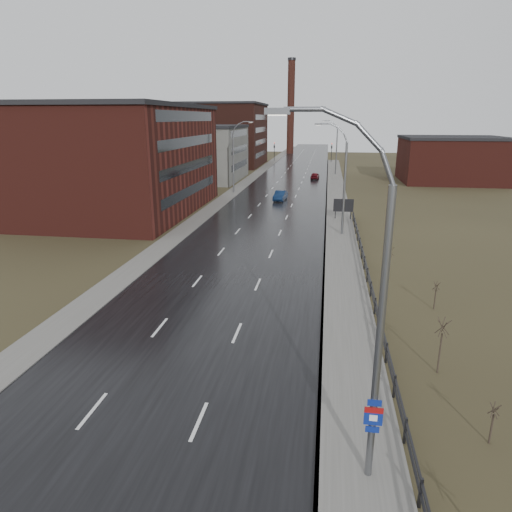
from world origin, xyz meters
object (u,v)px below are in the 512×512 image
(car_near, at_px, (280,196))
(car_far, at_px, (315,176))
(billboard, at_px, (343,206))
(streetlight_main, at_px, (371,314))

(car_near, relative_size, car_far, 1.11)
(billboard, distance_m, car_near, 15.23)
(car_near, distance_m, car_far, 26.15)
(streetlight_main, height_order, car_far, streetlight_main)
(billboard, xyz_separation_m, car_near, (-8.81, 12.38, -1.04))
(car_near, bearing_deg, car_far, 85.98)
(streetlight_main, xyz_separation_m, billboard, (0.63, 41.62, -4.32))
(streetlight_main, xyz_separation_m, car_far, (-3.84, 79.79, -5.40))
(streetlight_main, bearing_deg, billboard, 89.14)
(billboard, bearing_deg, car_far, 96.68)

